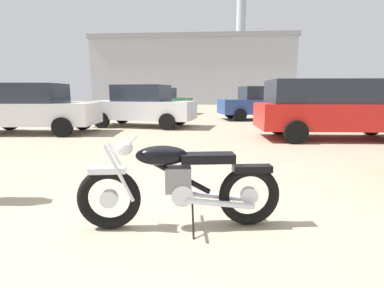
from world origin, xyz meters
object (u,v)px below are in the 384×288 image
vintage_motorcycle (178,185)px  white_estate_far (142,106)px  dark_sedan_left (32,109)px  red_hatchback_near (159,101)px  pale_sedan_back (261,103)px  blue_hatchback_right (335,107)px

vintage_motorcycle → white_estate_far: bearing=-81.5°
dark_sedan_left → red_hatchback_near: (2.68, 9.33, 0.00)m
pale_sedan_back → blue_hatchback_right: size_ratio=0.94×
vintage_motorcycle → white_estate_far: size_ratio=0.47×
blue_hatchback_right → white_estate_far: bearing=155.4°
white_estate_far → red_hatchback_near: same height
pale_sedan_back → white_estate_far: same height
pale_sedan_back → red_hatchback_near: same height
white_estate_far → blue_hatchback_right: bearing=166.8°
red_hatchback_near → blue_hatchback_right: size_ratio=0.94×
vintage_motorcycle → pale_sedan_back: pale_sedan_back is taller
white_estate_far → red_hatchback_near: size_ratio=1.00×
white_estate_far → red_hatchback_near: (-0.57, 7.19, 0.00)m
dark_sedan_left → pale_sedan_back: 10.21m
pale_sedan_back → vintage_motorcycle: bearing=-115.1°
pale_sedan_back → red_hatchback_near: bearing=135.9°
dark_sedan_left → white_estate_far: bearing=29.5°
white_estate_far → blue_hatchback_right: size_ratio=0.94×
pale_sedan_back → white_estate_far: bearing=-159.2°
vintage_motorcycle → red_hatchback_near: size_ratio=0.47×
blue_hatchback_right → vintage_motorcycle: bearing=-125.5°
pale_sedan_back → blue_hatchback_right: bearing=-91.3°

